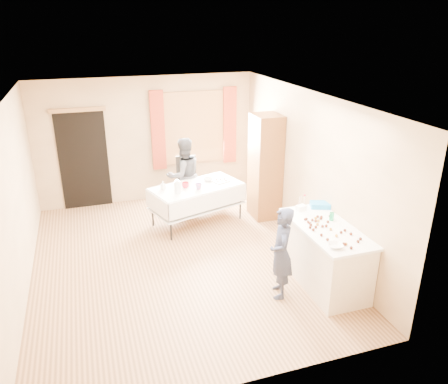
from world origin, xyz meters
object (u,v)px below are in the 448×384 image
object	(u,v)px
counter	(324,255)
chair	(188,190)
cabinet	(265,167)
party_table	(197,201)
woman	(184,175)
girl	(281,253)

from	to	relation	value
counter	chair	bearing A→B (deg)	108.83
cabinet	party_table	world-z (taller)	cabinet
party_table	woman	xyz separation A→B (m)	(-0.09, 0.63, 0.31)
counter	chair	distance (m)	3.70
party_table	girl	world-z (taller)	girl
cabinet	chair	world-z (taller)	cabinet
cabinet	party_table	distance (m)	1.46
counter	girl	distance (m)	0.78
counter	chair	world-z (taller)	chair
party_table	chair	bearing A→B (deg)	69.87
girl	woman	xyz separation A→B (m)	(-0.59, 3.27, 0.09)
party_table	counter	bearing A→B (deg)	-81.35
woman	chair	bearing A→B (deg)	-128.29
cabinet	woman	distance (m)	1.62
chair	woman	distance (m)	0.57
party_table	cabinet	bearing A→B (deg)	-21.29
counter	party_table	xyz separation A→B (m)	(-1.24, 2.55, -0.01)
party_table	woman	distance (m)	0.71
cabinet	counter	world-z (taller)	cabinet
cabinet	counter	size ratio (longest dim) A/B	1.27
woman	girl	bearing A→B (deg)	85.84
party_table	woman	size ratio (longest dim) A/B	1.23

